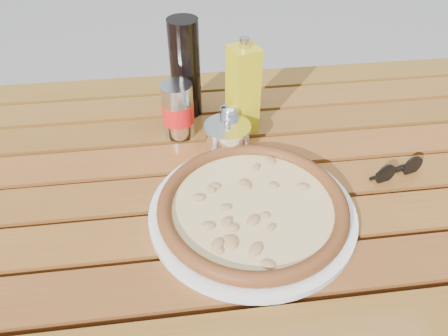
{
  "coord_description": "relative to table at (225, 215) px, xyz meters",
  "views": [
    {
      "loc": [
        -0.08,
        -0.6,
        1.31
      ],
      "look_at": [
        0.0,
        0.02,
        0.78
      ],
      "focal_mm": 35.0,
      "sensor_mm": 36.0,
      "label": 1
    }
  ],
  "objects": [
    {
      "name": "table",
      "position": [
        0.0,
        0.0,
        0.0
      ],
      "size": [
        1.4,
        0.9,
        0.75
      ],
      "color": "#3D260D",
      "rests_on": "ground"
    },
    {
      "name": "olive_oil_cruet",
      "position": [
        0.06,
        0.19,
        0.17
      ],
      "size": [
        0.07,
        0.07,
        0.21
      ],
      "rotation": [
        0.0,
        0.0,
        0.34
      ],
      "color": "gold",
      "rests_on": "table"
    },
    {
      "name": "plate",
      "position": [
        0.04,
        -0.08,
        0.08
      ],
      "size": [
        0.38,
        0.38,
        0.01
      ],
      "primitive_type": "cylinder",
      "rotation": [
        0.0,
        0.0,
        0.06
      ],
      "color": "white",
      "rests_on": "table"
    },
    {
      "name": "soda_can",
      "position": [
        -0.08,
        0.18,
        0.13
      ],
      "size": [
        0.08,
        0.08,
        0.12
      ],
      "rotation": [
        0.0,
        0.0,
        0.2
      ],
      "color": "silver",
      "rests_on": "table"
    },
    {
      "name": "pizza",
      "position": [
        0.04,
        -0.08,
        0.1
      ],
      "size": [
        0.33,
        0.33,
        0.03
      ],
      "rotation": [
        0.0,
        0.0,
        -0.01
      ],
      "color": "#FFEEB6",
      "rests_on": "plate"
    },
    {
      "name": "oregano_shaker",
      "position": [
        0.03,
        0.16,
        0.11
      ],
      "size": [
        0.06,
        0.06,
        0.08
      ],
      "rotation": [
        0.0,
        0.0,
        -0.11
      ],
      "color": "#353D18",
      "rests_on": "table"
    },
    {
      "name": "parmesan_tin",
      "position": [
        0.02,
        0.12,
        0.11
      ],
      "size": [
        0.12,
        0.12,
        0.07
      ],
      "rotation": [
        0.0,
        0.0,
        0.38
      ],
      "color": "white",
      "rests_on": "table"
    },
    {
      "name": "dark_bottle",
      "position": [
        -0.05,
        0.27,
        0.19
      ],
      "size": [
        0.08,
        0.08,
        0.22
      ],
      "primitive_type": "cylinder",
      "rotation": [
        0.0,
        0.0,
        0.35
      ],
      "color": "black",
      "rests_on": "table"
    },
    {
      "name": "sunglasses",
      "position": [
        0.33,
        -0.01,
        0.09
      ],
      "size": [
        0.11,
        0.05,
        0.04
      ],
      "rotation": [
        0.0,
        0.0,
        0.27
      ],
      "color": "black",
      "rests_on": "table"
    },
    {
      "name": "pepper_shaker",
      "position": [
        -0.08,
        0.2,
        0.11
      ],
      "size": [
        0.07,
        0.07,
        0.08
      ],
      "rotation": [
        0.0,
        0.0,
        0.41
      ],
      "color": "#AB1E13",
      "rests_on": "table"
    }
  ]
}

